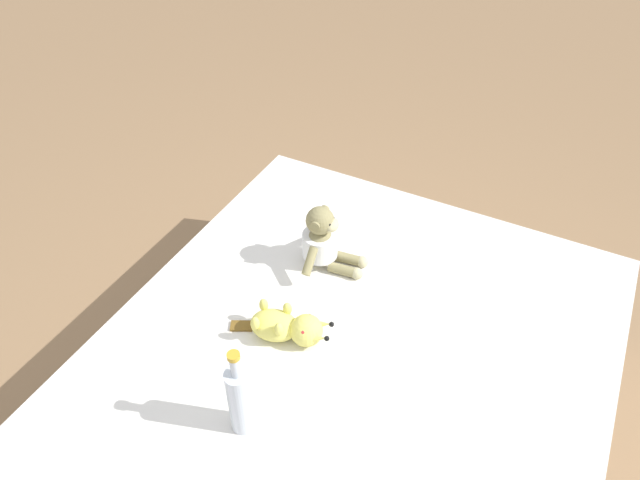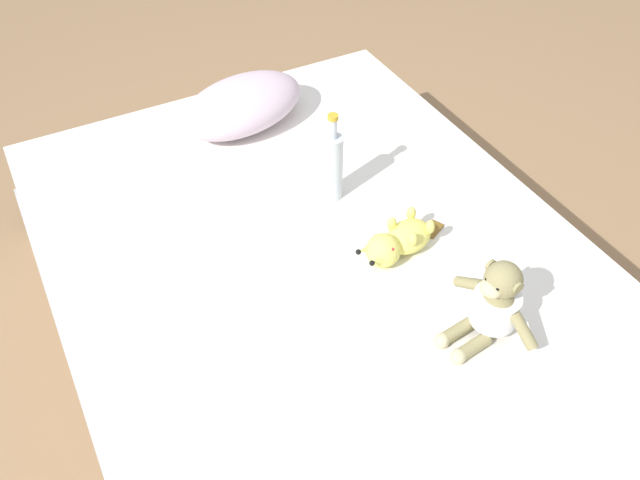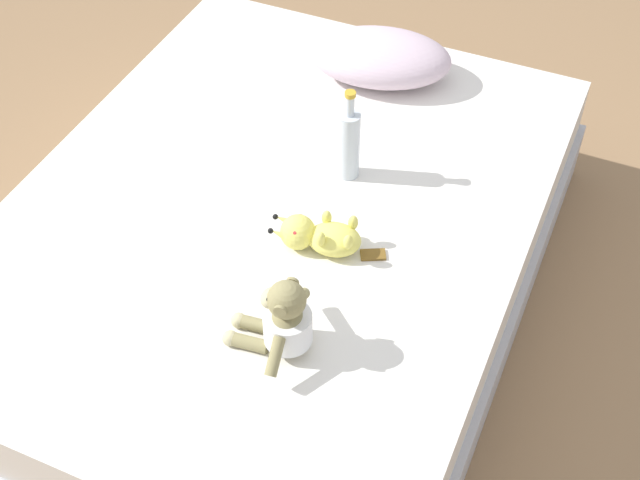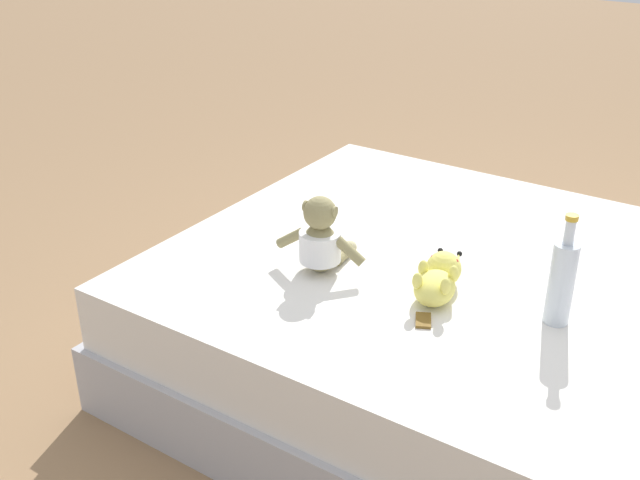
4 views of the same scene
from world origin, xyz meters
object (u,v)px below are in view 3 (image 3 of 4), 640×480
Objects in this scene: bed at (276,253)px; plush_yellow_creature at (319,236)px; plush_monkey at (283,322)px; glass_bottle at (349,143)px; pillow at (380,57)px.

plush_yellow_creature reaches higher than bed.
glass_bottle reaches higher than plush_monkey.
glass_bottle is at bearing -79.87° from pillow.
plush_monkey is (0.19, -1.16, 0.01)m from pillow.
plush_yellow_creature is (0.13, -0.82, -0.03)m from pillow.
glass_bottle reaches higher than bed.
plush_monkey is at bearing -60.92° from bed.
plush_yellow_creature is (0.20, -0.11, 0.26)m from bed.
bed is 0.61m from plush_monkey.
glass_bottle is at bearing 97.73° from plush_yellow_creature.
pillow is 1.85× the size of plush_monkey.
glass_bottle is (-0.04, 0.32, 0.07)m from plush_yellow_creature.
bed is 0.43m from glass_bottle.
pillow reaches higher than bed.
bed is at bearing -95.15° from pillow.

